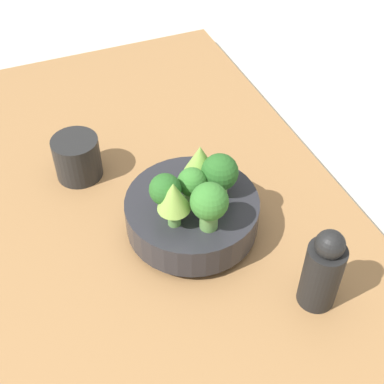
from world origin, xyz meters
The scene contains 11 objects.
ground_plane centered at (0.00, 0.00, 0.00)m, with size 6.00×6.00×0.00m, color beige.
table centered at (0.00, 0.00, 0.02)m, with size 1.19×0.64×0.05m.
bowl centered at (-0.03, -0.03, 0.09)m, with size 0.22×0.22×0.07m.
broccoli_floret_back centered at (-0.04, 0.01, 0.16)m, with size 0.05×0.05×0.08m.
broccoli_floret_front centered at (-0.03, -0.08, 0.16)m, with size 0.06×0.06×0.07m.
broccoli_floret_left centered at (-0.09, -0.04, 0.17)m, with size 0.06×0.06×0.08m.
broccoli_floret_center centered at (-0.03, -0.03, 0.15)m, with size 0.05×0.05×0.06m.
romanesco_piece_far centered at (-0.07, 0.01, 0.17)m, with size 0.05×0.05×0.08m.
romanesco_piece_near centered at (0.00, -0.06, 0.16)m, with size 0.05×0.05×0.08m.
cup centered at (0.17, 0.11, 0.09)m, with size 0.08×0.08×0.08m.
pepper_mill centered at (-0.23, -0.15, 0.12)m, with size 0.06×0.06×0.15m.
Camera 1 is at (-0.58, 0.19, 0.72)m, focal length 50.00 mm.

